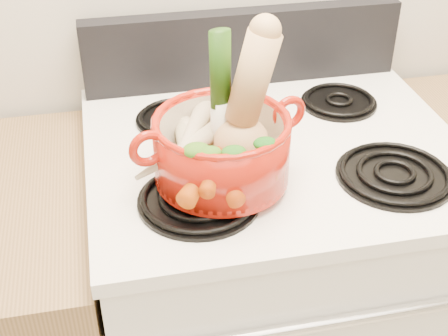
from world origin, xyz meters
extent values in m
cube|color=white|center=(0.00, 1.40, 0.46)|extent=(0.76, 0.65, 0.92)
cube|color=white|center=(0.00, 1.40, 0.93)|extent=(0.78, 0.67, 0.03)
cube|color=black|center=(0.00, 1.70, 1.04)|extent=(0.76, 0.05, 0.18)
cylinder|color=silver|center=(0.00, 1.06, 0.78)|extent=(0.60, 0.02, 0.02)
cylinder|color=black|center=(-0.19, 1.24, 0.96)|extent=(0.22, 0.22, 0.02)
cylinder|color=black|center=(0.19, 1.24, 0.96)|extent=(0.22, 0.22, 0.02)
cylinder|color=black|center=(-0.19, 1.54, 0.96)|extent=(0.17, 0.17, 0.02)
cylinder|color=black|center=(0.19, 1.54, 0.96)|extent=(0.17, 0.17, 0.02)
cylinder|color=#9F1709|center=(-0.14, 1.29, 1.03)|extent=(0.30, 0.30, 0.12)
torus|color=#9F1709|center=(-0.27, 1.25, 1.07)|extent=(0.07, 0.03, 0.07)
torus|color=#9F1709|center=(0.00, 1.32, 1.07)|extent=(0.07, 0.03, 0.07)
cylinder|color=silver|center=(-0.13, 1.32, 1.12)|extent=(0.05, 0.06, 0.26)
ellipsoid|color=tan|center=(-0.09, 1.38, 1.01)|extent=(0.10, 0.09, 0.04)
cone|color=beige|center=(-0.19, 1.31, 1.02)|extent=(0.06, 0.23, 0.06)
cone|color=beige|center=(-0.20, 1.28, 1.02)|extent=(0.05, 0.19, 0.05)
cone|color=beige|center=(-0.18, 1.32, 1.03)|extent=(0.08, 0.19, 0.06)
cone|color=beige|center=(-0.22, 1.29, 1.03)|extent=(0.19, 0.13, 0.06)
cone|color=beige|center=(-0.19, 1.32, 1.04)|extent=(0.14, 0.21, 0.06)
cone|color=#C53C09|center=(-0.15, 1.23, 1.01)|extent=(0.05, 0.17, 0.05)
cone|color=#DB540A|center=(-0.18, 1.23, 1.02)|extent=(0.12, 0.16, 0.05)
cone|color=#C34C09|center=(-0.10, 1.26, 1.02)|extent=(0.09, 0.17, 0.05)
cone|color=#DD4C0B|center=(-0.17, 1.24, 1.03)|extent=(0.10, 0.12, 0.04)
cone|color=#C14D09|center=(-0.16, 1.22, 1.03)|extent=(0.08, 0.15, 0.04)
camera|label=1|loc=(-0.33, 0.35, 1.64)|focal=50.00mm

